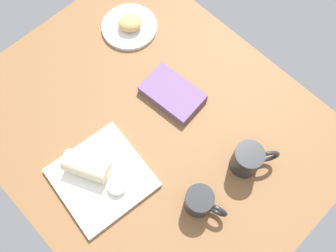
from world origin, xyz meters
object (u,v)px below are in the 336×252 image
book_stack (172,94)px  breakfast_wrap (87,166)px  coffee_mug (200,202)px  square_plate (102,178)px  second_mug (248,159)px  round_plate (129,27)px  sauce_cup (117,186)px  scone_pastry (130,23)px

book_stack → breakfast_wrap: bearing=91.4°
book_stack → coffee_mug: (-30.43, 19.13, 2.90)cm
square_plate → breakfast_wrap: bearing=15.2°
book_stack → second_mug: size_ratio=1.63×
round_plate → book_stack: bearing=165.1°
breakfast_wrap → round_plate: bearing=8.6°
breakfast_wrap → second_mug: size_ratio=1.06×
book_stack → round_plate: bearing=-14.9°
sauce_cup → breakfast_wrap: size_ratio=0.42×
breakfast_wrap → book_stack: (0.87, -35.21, -3.31)cm
scone_pastry → second_mug: (-60.48, 8.46, 1.54)cm
square_plate → second_mug: bearing=-128.4°
breakfast_wrap → second_mug: 46.25cm
round_plate → scone_pastry: scone_pastry is taller
book_stack → coffee_mug: bearing=147.8°
square_plate → sauce_cup: (-5.45, -1.48, 1.93)cm
round_plate → breakfast_wrap: 52.97cm
square_plate → coffee_mug: coffee_mug is taller
second_mug → breakfast_wrap: bearing=48.2°
scone_pastry → second_mug: 61.09cm
round_plate → square_plate: square_plate is taller
breakfast_wrap → coffee_mug: bearing=-88.1°
sauce_cup → second_mug: 38.23cm
scone_pastry → coffee_mug: 65.06cm
scone_pastry → book_stack: size_ratio=0.41×
square_plate → coffee_mug: size_ratio=2.05×
book_stack → coffee_mug: size_ratio=1.64×
round_plate → coffee_mug: coffee_mug is taller
round_plate → book_stack: 30.68cm
book_stack → second_mug: (-31.66, 0.71, 3.75)cm
scone_pastry → square_plate: scone_pastry is taller
square_plate → book_stack: 34.44cm
scone_pastry → sauce_cup: size_ratio=1.50×
book_stack → second_mug: bearing=178.7°
square_plate → second_mug: size_ratio=2.03×
square_plate → book_stack: (5.22, -34.03, 0.70)cm
square_plate → coffee_mug: (-25.21, -14.90, 3.60)cm
round_plate → book_stack: book_stack is taller
breakfast_wrap → book_stack: breakfast_wrap is taller
round_plate → square_plate: bearing=129.7°
square_plate → sauce_cup: size_ratio=4.59×
round_plate → coffee_mug: 65.97cm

